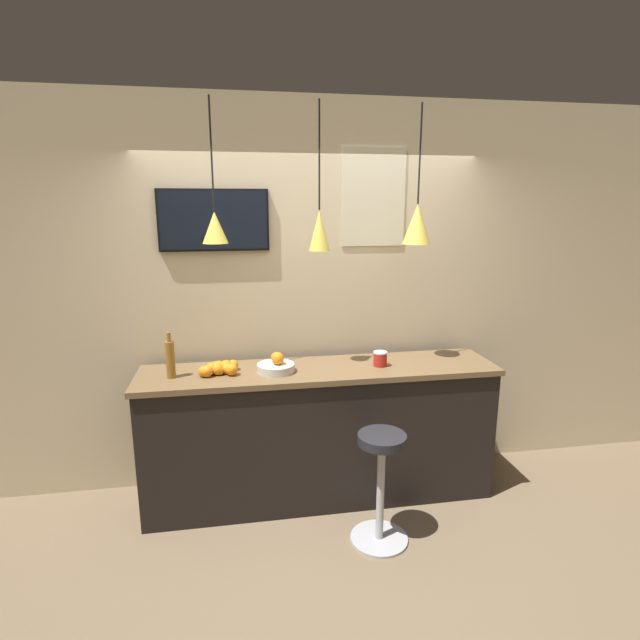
{
  "coord_description": "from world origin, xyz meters",
  "views": [
    {
      "loc": [
        -0.57,
        -2.62,
        2.15
      ],
      "look_at": [
        0.0,
        0.7,
        1.36
      ],
      "focal_mm": 28.0,
      "sensor_mm": 36.0,
      "label": 1
    }
  ],
  "objects": [
    {
      "name": "fruit_bowl",
      "position": [
        -0.31,
        0.67,
        1.06
      ],
      "size": [
        0.26,
        0.26,
        0.14
      ],
      "color": "beige",
      "rests_on": "service_counter"
    },
    {
      "name": "back_wall",
      "position": [
        0.0,
        1.1,
        1.45
      ],
      "size": [
        8.0,
        0.06,
        2.9
      ],
      "color": "beige",
      "rests_on": "ground_plane"
    },
    {
      "name": "service_counter",
      "position": [
        0.0,
        0.7,
        0.51
      ],
      "size": [
        2.54,
        0.56,
        1.01
      ],
      "color": "black",
      "rests_on": "ground_plane"
    },
    {
      "name": "ground_plane",
      "position": [
        0.0,
        0.0,
        0.0
      ],
      "size": [
        14.0,
        14.0,
        0.0
      ],
      "primitive_type": "plane",
      "color": "#756047"
    },
    {
      "name": "juice_bottle",
      "position": [
        -1.02,
        0.67,
        1.14
      ],
      "size": [
        0.06,
        0.06,
        0.31
      ],
      "color": "olive",
      "rests_on": "service_counter"
    },
    {
      "name": "pendant_lamp_middle",
      "position": [
        0.0,
        0.73,
        1.98
      ],
      "size": [
        0.14,
        0.14,
        0.97
      ],
      "color": "black"
    },
    {
      "name": "bar_stool",
      "position": [
        0.29,
        0.13,
        0.47
      ],
      "size": [
        0.38,
        0.38,
        0.75
      ],
      "color": "#B7B7BC",
      "rests_on": "ground_plane"
    },
    {
      "name": "pendant_lamp_right",
      "position": [
        0.69,
        0.73,
        2.01
      ],
      "size": [
        0.2,
        0.2,
        0.93
      ],
      "color": "black"
    },
    {
      "name": "pendant_lamp_left",
      "position": [
        -0.69,
        0.73,
        2.0
      ],
      "size": [
        0.17,
        0.17,
        0.91
      ],
      "color": "black"
    },
    {
      "name": "spread_jar",
      "position": [
        0.43,
        0.67,
        1.06
      ],
      "size": [
        0.1,
        0.1,
        0.11
      ],
      "color": "red",
      "rests_on": "service_counter"
    },
    {
      "name": "mounted_tv",
      "position": [
        -0.7,
        1.04,
        2.03
      ],
      "size": [
        0.78,
        0.04,
        0.43
      ],
      "color": "black"
    },
    {
      "name": "orange_pile",
      "position": [
        -0.7,
        0.69,
        1.05
      ],
      "size": [
        0.27,
        0.19,
        0.08
      ],
      "color": "orange",
      "rests_on": "service_counter"
    },
    {
      "name": "wall_poster",
      "position": [
        0.47,
        1.06,
        2.19
      ],
      "size": [
        0.48,
        0.01,
        0.71
      ],
      "color": "beige"
    }
  ]
}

